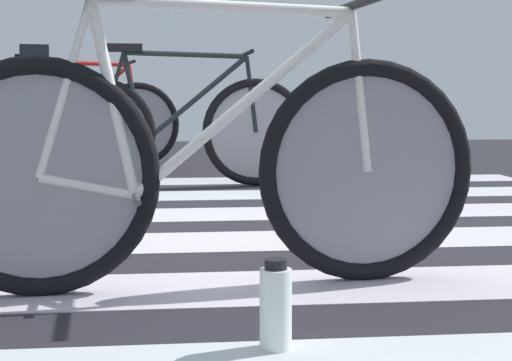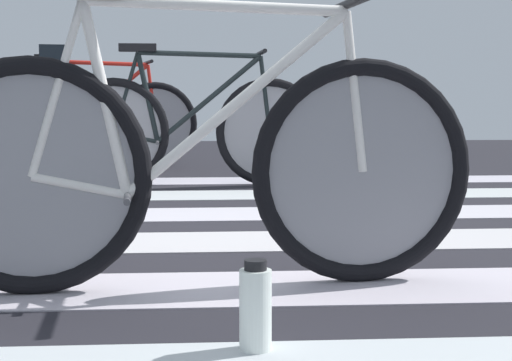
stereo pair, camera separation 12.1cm
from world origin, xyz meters
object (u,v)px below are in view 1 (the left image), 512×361
Objects in this scene: cyclist_4_of_4 at (36,90)px; water_bottle at (276,307)px; bicycle_1_of_4 at (209,165)px; bicycle_4_of_4 at (76,122)px; bicycle_3_of_4 at (178,129)px.

cyclist_4_of_4 reaches higher than water_bottle.
bicycle_4_of_4 is at bearing 97.09° from bicycle_1_of_4.
bicycle_1_of_4 and bicycle_3_of_4 have the same top height.
bicycle_4_of_4 is 4.89m from water_bottle.
bicycle_4_of_4 reaches higher than water_bottle.
cyclist_4_of_4 is 4.59× the size of water_bottle.
bicycle_3_of_4 is (-0.08, 2.73, 0.00)m from bicycle_1_of_4.
bicycle_3_of_4 is at bearing 93.48° from water_bottle.
bicycle_3_of_4 is at bearing -70.84° from bicycle_4_of_4.
cyclist_4_of_4 is at bearing 105.97° from water_bottle.
cyclist_4_of_4 reaches higher than bicycle_3_of_4.
water_bottle is (1.35, -4.70, -0.55)m from cyclist_4_of_4.
bicycle_1_of_4 is 4.28m from cyclist_4_of_4.
cyclist_4_of_4 is (-1.22, 4.09, 0.26)m from bicycle_1_of_4.
cyclist_4_of_4 reaches higher than bicycle_4_of_4.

